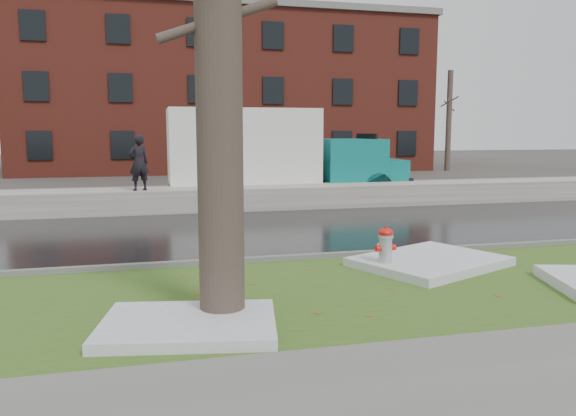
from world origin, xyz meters
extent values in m
plane|color=#47423D|center=(0.00, 0.00, 0.00)|extent=(120.00, 120.00, 0.00)
cube|color=#334D19|center=(0.00, -1.25, 0.02)|extent=(60.00, 4.50, 0.04)
cube|color=slate|center=(0.00, -5.00, 0.03)|extent=(60.00, 3.00, 0.05)
cube|color=black|center=(0.00, 4.50, 0.01)|extent=(60.00, 7.00, 0.03)
cube|color=slate|center=(0.00, 13.00, 0.01)|extent=(60.00, 9.00, 0.03)
cube|color=slate|center=(0.00, 1.00, 0.07)|extent=(60.00, 0.15, 0.14)
cube|color=#B4AEA5|center=(0.00, 8.70, 0.38)|extent=(60.00, 1.60, 0.75)
cube|color=maroon|center=(2.00, 30.00, 5.00)|extent=(26.00, 12.00, 10.00)
cylinder|color=brown|center=(-6.00, 26.00, 3.25)|extent=(0.36, 0.36, 6.50)
cylinder|color=brown|center=(-6.00, 26.00, 4.20)|extent=(0.84, 1.62, 0.73)
cylinder|color=brown|center=(-6.00, 26.00, 5.10)|extent=(1.08, 1.26, 0.66)
cylinder|color=brown|center=(-6.00, 26.00, 3.60)|extent=(1.40, 0.61, 0.63)
cylinder|color=brown|center=(16.00, 24.00, 3.25)|extent=(0.36, 0.36, 6.50)
cylinder|color=brown|center=(16.00, 24.00, 4.20)|extent=(0.84, 1.62, 0.73)
cylinder|color=brown|center=(16.00, 24.00, 5.10)|extent=(1.08, 1.26, 0.66)
cylinder|color=brown|center=(16.00, 24.00, 3.60)|extent=(1.40, 0.61, 0.63)
cylinder|color=#A8ABB0|center=(0.85, -0.27, 0.39)|extent=(0.26, 0.26, 0.71)
ellipsoid|color=red|center=(0.85, -0.27, 0.75)|extent=(0.30, 0.30, 0.16)
cylinder|color=red|center=(0.85, -0.27, 0.84)|extent=(0.06, 0.06, 0.05)
cylinder|color=red|center=(0.70, -0.28, 0.47)|extent=(0.11, 0.12, 0.11)
cylinder|color=red|center=(0.99, -0.25, 0.47)|extent=(0.11, 0.12, 0.11)
cylinder|color=#A8ABB0|center=(0.83, -0.12, 0.47)|extent=(0.15, 0.12, 0.14)
cylinder|color=brown|center=(-2.35, -2.11, 3.86)|extent=(0.76, 0.76, 7.63)
cylinder|color=brown|center=(-2.35, -2.11, 3.97)|extent=(1.59, 0.24, 0.68)
cube|color=black|center=(1.33, 10.48, 0.63)|extent=(7.79, 1.01, 0.21)
cube|color=silver|center=(0.06, 10.49, 2.04)|extent=(5.26, 2.45, 2.63)
cube|color=#0D7573|center=(4.10, 10.47, 1.46)|extent=(2.25, 2.34, 1.65)
cube|color=#0D7573|center=(5.51, 10.46, 1.07)|extent=(1.18, 2.14, 0.88)
cube|color=black|center=(4.78, 10.47, 2.04)|extent=(0.09, 1.95, 0.88)
cube|color=black|center=(-3.15, 10.50, 0.32)|extent=(1.67, 1.17, 0.65)
cylinder|color=black|center=(4.82, 9.44, 0.54)|extent=(1.07, 0.30, 1.07)
cylinder|color=black|center=(4.83, 11.49, 0.54)|extent=(1.07, 0.30, 1.07)
cylinder|color=black|center=(0.35, 9.46, 0.54)|extent=(1.07, 0.30, 1.07)
cylinder|color=black|center=(0.36, 11.51, 0.54)|extent=(1.07, 0.30, 1.07)
cylinder|color=black|center=(-1.21, 9.47, 0.54)|extent=(1.07, 0.30, 1.07)
cylinder|color=black|center=(-1.20, 11.51, 0.54)|extent=(1.07, 0.30, 1.07)
imported|color=black|center=(-3.54, 8.33, 1.61)|extent=(0.73, 0.61, 1.71)
cube|color=silver|center=(1.83, -0.10, 0.12)|extent=(3.19, 2.88, 0.16)
cube|color=silver|center=(-2.84, -2.50, 0.11)|extent=(2.45, 1.96, 0.14)
camera|label=1|loc=(-3.29, -9.49, 2.55)|focal=35.00mm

